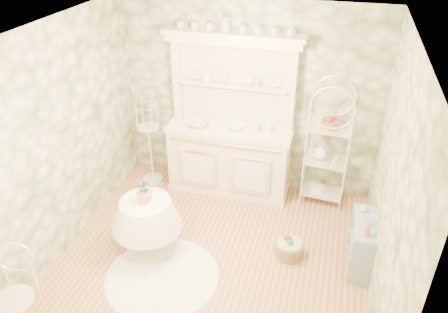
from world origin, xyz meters
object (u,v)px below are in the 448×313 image
(side_shelf, at_px, (361,243))
(round_table, at_px, (148,228))
(bakers_rack, at_px, (328,141))
(floor_basket, at_px, (289,248))
(cafe_chair, at_px, (13,303))
(kitchen_dresser, at_px, (230,119))
(birdcage_stand, at_px, (150,142))

(side_shelf, height_order, round_table, round_table)
(bakers_rack, distance_m, floor_basket, 1.55)
(side_shelf, relative_size, cafe_chair, 0.86)
(bakers_rack, relative_size, floor_basket, 5.58)
(kitchen_dresser, distance_m, bakers_rack, 1.36)
(bakers_rack, height_order, cafe_chair, bakers_rack)
(bakers_rack, bearing_deg, floor_basket, -97.45)
(round_table, xyz_separation_m, birdcage_stand, (-0.57, 1.43, 0.35))
(floor_basket, bearing_deg, kitchen_dresser, 131.48)
(bakers_rack, bearing_deg, cafe_chair, -126.30)
(kitchen_dresser, height_order, cafe_chair, kitchen_dresser)
(round_table, distance_m, cafe_chair, 1.64)
(bakers_rack, relative_size, side_shelf, 2.67)
(bakers_rack, height_order, round_table, bakers_rack)
(kitchen_dresser, distance_m, floor_basket, 1.92)
(round_table, bearing_deg, side_shelf, 9.47)
(kitchen_dresser, xyz_separation_m, side_shelf, (1.88, -1.13, -0.84))
(round_table, height_order, birdcage_stand, birdcage_stand)
(bakers_rack, bearing_deg, side_shelf, -60.99)
(side_shelf, xyz_separation_m, floor_basket, (-0.81, -0.08, -0.20))
(kitchen_dresser, distance_m, round_table, 1.85)
(side_shelf, height_order, floor_basket, side_shelf)
(kitchen_dresser, relative_size, round_table, 3.57)
(side_shelf, xyz_separation_m, round_table, (-2.49, -0.41, 0.01))
(round_table, relative_size, cafe_chair, 0.77)
(cafe_chair, bearing_deg, bakers_rack, 27.67)
(round_table, relative_size, birdcage_stand, 0.48)
(side_shelf, bearing_deg, birdcage_stand, 154.72)
(cafe_chair, height_order, birdcage_stand, birdcage_stand)
(kitchen_dresser, bearing_deg, birdcage_stand, -174.58)
(kitchen_dresser, height_order, floor_basket, kitchen_dresser)
(side_shelf, xyz_separation_m, cafe_chair, (-3.21, -1.89, 0.11))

